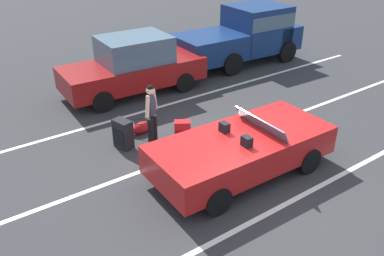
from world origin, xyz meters
name	(u,v)px	position (x,y,z in m)	size (l,w,h in m)	color
ground_plane	(240,172)	(0.00, 0.00, 0.00)	(80.00, 80.00, 0.00)	#333335
lot_line_near	(285,204)	(0.00, -1.38, 0.00)	(18.00, 0.12, 0.01)	silver
lot_line_mid	(205,148)	(0.00, 1.32, 0.00)	(18.00, 0.12, 0.01)	silver
lot_line_far	(150,110)	(0.00, 4.02, 0.00)	(18.00, 0.12, 0.01)	silver
convertible_car	(249,147)	(0.21, 0.00, 0.59)	(4.18, 1.91, 1.24)	red
suitcase_large_black	(123,134)	(-1.62, 2.52, 0.37)	(0.40, 0.53, 0.74)	black
suitcase_medium_bright	(182,133)	(-0.32, 1.83, 0.31)	(0.47, 0.42, 0.62)	red
duffel_bag	(141,127)	(-0.91, 2.92, 0.16)	(0.67, 0.42, 0.34)	red
traveler_person	(152,113)	(-1.01, 2.12, 0.93)	(0.54, 0.42, 1.65)	black
parked_pickup_truck_near	(246,33)	(5.29, 5.74, 1.11)	(5.07, 2.23, 2.10)	navy
parked_sedan_far	(134,66)	(0.28, 5.49, 0.89)	(4.58, 2.03, 1.82)	maroon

